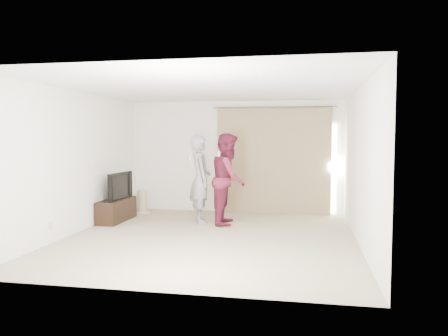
{
  "coord_description": "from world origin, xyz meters",
  "views": [
    {
      "loc": [
        1.62,
        -7.36,
        1.75
      ],
      "look_at": [
        0.03,
        1.2,
        1.14
      ],
      "focal_mm": 35.0,
      "sensor_mm": 36.0,
      "label": 1
    }
  ],
  "objects": [
    {
      "name": "floor",
      "position": [
        0.0,
        0.0,
        0.0
      ],
      "size": [
        5.5,
        5.5,
        0.0
      ],
      "primitive_type": "plane",
      "color": "tan",
      "rests_on": "ground"
    },
    {
      "name": "wall_back",
      "position": [
        0.0,
        2.75,
        1.3
      ],
      "size": [
        5.0,
        0.04,
        2.6
      ],
      "primitive_type": "cube",
      "color": "white",
      "rests_on": "ground"
    },
    {
      "name": "wall_left",
      "position": [
        -2.5,
        -0.0,
        1.3
      ],
      "size": [
        0.04,
        5.5,
        2.6
      ],
      "color": "white",
      "rests_on": "ground"
    },
    {
      "name": "ceiling",
      "position": [
        0.0,
        0.0,
        2.6
      ],
      "size": [
        5.0,
        5.5,
        0.01
      ],
      "primitive_type": "cube",
      "color": "white",
      "rests_on": "wall_back"
    },
    {
      "name": "curtain",
      "position": [
        0.91,
        2.68,
        1.2
      ],
      "size": [
        2.8,
        0.11,
        2.46
      ],
      "color": "tan",
      "rests_on": "ground"
    },
    {
      "name": "tv_console",
      "position": [
        -2.27,
        1.15,
        0.23
      ],
      "size": [
        0.41,
        1.2,
        0.46
      ],
      "primitive_type": "cube",
      "color": "black",
      "rests_on": "ground"
    },
    {
      "name": "tv",
      "position": [
        -2.27,
        1.15,
        0.74
      ],
      "size": [
        0.19,
        0.99,
        0.57
      ],
      "primitive_type": "imported",
      "rotation": [
        0.0,
        0.0,
        1.51
      ],
      "color": "black",
      "rests_on": "tv_console"
    },
    {
      "name": "scratching_post",
      "position": [
        -2.1,
        2.18,
        0.21
      ],
      "size": [
        0.39,
        0.39,
        0.52
      ],
      "color": "tan",
      "rests_on": "ground"
    },
    {
      "name": "person_man",
      "position": [
        -0.5,
        1.34,
        0.9
      ],
      "size": [
        0.65,
        0.77,
        1.79
      ],
      "color": "gray",
      "rests_on": "ground"
    },
    {
      "name": "person_woman",
      "position": [
        0.1,
        1.29,
        0.92
      ],
      "size": [
        0.74,
        0.93,
        1.84
      ],
      "color": "maroon",
      "rests_on": "ground"
    }
  ]
}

